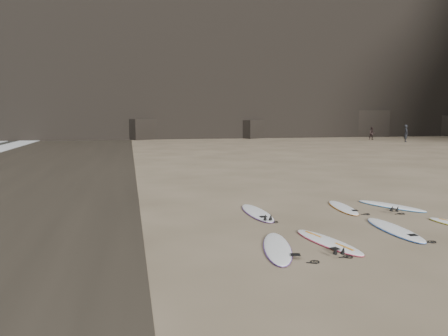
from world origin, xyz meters
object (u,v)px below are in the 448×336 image
object	(u,v)px
surfboard_6	(343,207)
person_a	(406,133)
surfboard_7	(391,206)
person_b	(372,133)
surfboard_0	(277,247)
surfboard_2	(394,229)
surfboard_1	(328,241)
surfboard_5	(257,212)

from	to	relation	value
surfboard_6	person_a	xyz separation A→B (m)	(23.31, 30.26, 0.92)
surfboard_7	person_b	world-z (taller)	person_b
surfboard_7	person_b	bearing A→B (deg)	32.26
person_a	surfboard_0	bearing A→B (deg)	165.84
surfboard_6	surfboard_2	bearing A→B (deg)	-82.70
surfboard_0	surfboard_2	distance (m)	3.64
surfboard_2	surfboard_6	bearing A→B (deg)	92.69
person_a	person_b	world-z (taller)	person_a
surfboard_1	person_a	distance (m)	42.28
surfboard_2	person_b	world-z (taller)	person_b
surfboard_1	surfboard_0	bearing A→B (deg)	175.53
surfboard_6	person_a	bearing A→B (deg)	59.36
surfboard_6	person_a	distance (m)	38.21
surfboard_0	surfboard_7	size ratio (longest dim) A/B	1.04
surfboard_1	surfboard_6	size ratio (longest dim) A/B	1.06
surfboard_1	surfboard_7	size ratio (longest dim) A/B	0.99
person_b	surfboard_5	bearing A→B (deg)	-106.67
surfboard_1	surfboard_7	bearing A→B (deg)	28.06
surfboard_7	surfboard_0	bearing A→B (deg)	-173.35
surfboard_2	surfboard_1	bearing A→B (deg)	-161.08
surfboard_0	person_a	world-z (taller)	person_a
surfboard_6	person_b	world-z (taller)	person_b
surfboard_6	person_b	bearing A→B (deg)	64.82
surfboard_5	person_b	size ratio (longest dim) A/B	1.66
surfboard_6	person_b	xyz separation A→B (m)	(21.87, 34.81, 0.73)
surfboard_0	surfboard_5	world-z (taller)	surfboard_5
surfboard_5	person_b	distance (m)	42.88
surfboard_2	person_a	distance (m)	40.45
surfboard_5	person_a	distance (m)	40.19
surfboard_1	surfboard_2	distance (m)	2.30
surfboard_2	surfboard_5	world-z (taller)	same
surfboard_1	person_b	world-z (taller)	person_b
surfboard_1	surfboard_2	world-z (taller)	surfboard_2
surfboard_2	surfboard_7	size ratio (longest dim) A/B	1.07
surfboard_0	surfboard_1	bearing A→B (deg)	22.84
surfboard_2	surfboard_6	distance (m)	2.80
surfboard_2	surfboard_0	bearing A→B (deg)	-164.09
person_a	person_b	distance (m)	4.77
surfboard_5	person_b	xyz separation A→B (m)	(24.82, 34.95, 0.72)
surfboard_7	person_a	xyz separation A→B (m)	(21.63, 30.36, 0.91)
surfboard_2	person_b	xyz separation A→B (m)	(21.85, 37.60, 0.72)
person_b	person_a	bearing A→B (deg)	-53.72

